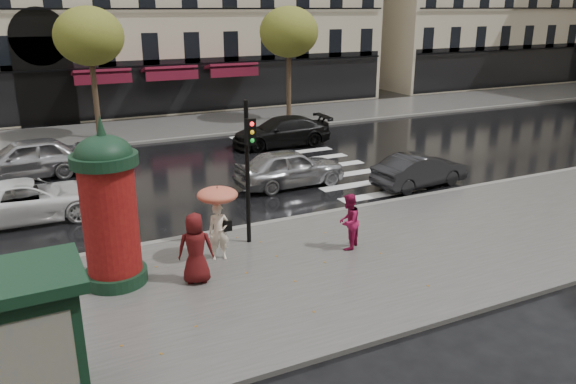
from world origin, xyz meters
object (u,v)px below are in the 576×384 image
morris_column (109,206)px  traffic_light (248,159)px  car_far_silver (25,159)px  woman_red (349,222)px  car_silver (290,167)px  car_black (281,132)px  car_white (29,200)px  car_darkgrey (420,170)px  newsstand (25,339)px  woman_umbrella (218,211)px  man_burgundy (196,248)px

morris_column → traffic_light: morris_column is taller
morris_column → car_far_silver: size_ratio=0.87×
woman_red → traffic_light: size_ratio=0.39×
woman_red → car_silver: bearing=-140.5°
car_far_silver → car_black: bearing=89.1°
traffic_light → car_far_silver: (-5.50, 10.17, -1.79)m
woman_red → car_silver: 6.38m
woman_red → car_black: (3.76, 12.29, -0.20)m
car_white → car_darkgrey: bearing=-100.4°
newsstand → car_black: size_ratio=0.50×
woman_umbrella → car_black: bearing=57.6°
car_silver → woman_umbrella: bearing=136.9°
car_silver → car_white: (-9.14, 0.44, -0.07)m
man_burgundy → car_far_silver: bearing=-55.8°
man_burgundy → car_darkgrey: 10.92m
morris_column → car_far_silver: 11.16m
woman_red → car_darkgrey: bearing=176.0°
car_far_silver → car_white: bearing=-4.4°
traffic_light → car_far_silver: size_ratio=0.86×
traffic_light → car_white: bearing=137.3°
morris_column → woman_umbrella: bearing=3.2°
traffic_light → car_silver: (3.58, 4.69, -1.87)m
newsstand → car_white: size_ratio=0.52×
woman_red → morris_column: bearing=-46.1°
traffic_light → car_silver: size_ratio=0.96×
car_darkgrey → car_white: 13.84m
woman_umbrella → man_burgundy: size_ratio=1.16×
woman_red → morris_column: (-6.21, 0.77, 1.20)m
car_far_silver → man_burgundy: bearing=12.4°
newsstand → woman_red: bearing=21.1°
morris_column → newsstand: (-2.05, -3.97, -0.73)m
car_silver → man_burgundy: bearing=136.7°
newsstand → woman_umbrella: bearing=40.7°
car_silver → car_white: car_silver is taller
newsstand → car_white: newsstand is taller
car_darkgrey → car_white: (-13.57, 2.69, 0.02)m
man_burgundy → traffic_light: 3.11m
man_burgundy → car_black: (8.17, 12.38, -0.30)m
car_silver → car_black: 6.53m
woman_red → newsstand: size_ratio=0.65×
man_burgundy → car_white: (-3.46, 6.79, -0.35)m
woman_umbrella → man_burgundy: bearing=-133.0°
woman_red → car_far_silver: 14.10m
car_far_silver → newsstand: bearing=-5.4°
man_burgundy → newsstand: newsstand is taller
man_burgundy → woman_red: bearing=-160.6°
car_black → car_far_silver: 11.58m
woman_red → car_white: (-7.88, 6.69, -0.25)m
morris_column → car_far_silver: bearing=98.3°
woman_red → car_white: woman_red is taller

